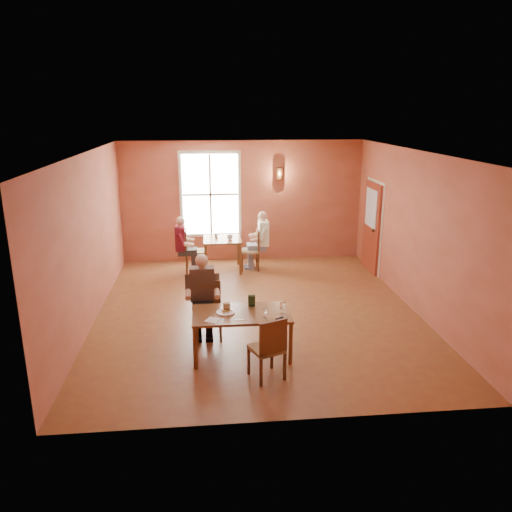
{
  "coord_description": "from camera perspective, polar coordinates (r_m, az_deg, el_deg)",
  "views": [
    {
      "loc": [
        -0.92,
        -8.81,
        3.73
      ],
      "look_at": [
        0.0,
        0.2,
        1.05
      ],
      "focal_mm": 35.0,
      "sensor_mm": 36.0,
      "label": 1
    }
  ],
  "objects": [
    {
      "name": "goblet_c",
      "position": [
        7.54,
        1.06,
        -6.39
      ],
      "size": [
        0.1,
        0.1,
        0.19
      ],
      "primitive_type": null,
      "rotation": [
        0.0,
        0.0,
        0.42
      ],
      "color": "white",
      "rests_on": "main_table"
    },
    {
      "name": "second_table",
      "position": [
        11.93,
        -3.84,
        0.19
      ],
      "size": [
        0.88,
        0.88,
        0.78
      ],
      "primitive_type": null,
      "color": "brown",
      "rests_on": "ground"
    },
    {
      "name": "ceiling",
      "position": [
        8.88,
        0.13,
        11.78
      ],
      "size": [
        6.0,
        7.0,
        0.04
      ],
      "primitive_type": "cube",
      "color": "white",
      "rests_on": "wall_back"
    },
    {
      "name": "diner_main",
      "position": [
        8.31,
        -5.47,
        -5.15
      ],
      "size": [
        0.54,
        0.54,
        1.35
      ],
      "primitive_type": null,
      "rotation": [
        0.0,
        0.0,
        3.14
      ],
      "color": "black",
      "rests_on": "ground"
    },
    {
      "name": "wall_sconce",
      "position": [
        12.44,
        2.67,
        9.4
      ],
      "size": [
        0.16,
        0.16,
        0.28
      ],
      "primitive_type": "cylinder",
      "color": "brown",
      "rests_on": "wall_back"
    },
    {
      "name": "wall_back",
      "position": [
        12.54,
        -1.54,
        6.24
      ],
      "size": [
        6.0,
        0.04,
        3.0
      ],
      "primitive_type": "cube",
      "color": "brown",
      "rests_on": "ground"
    },
    {
      "name": "knife",
      "position": [
        7.5,
        -1.74,
        -7.26
      ],
      "size": [
        0.2,
        0.04,
        0.0
      ],
      "primitive_type": "cube",
      "rotation": [
        0.0,
        0.0,
        -0.1
      ],
      "color": "white",
      "rests_on": "main_table"
    },
    {
      "name": "door",
      "position": [
        12.06,
        13.02,
        3.22
      ],
      "size": [
        0.12,
        1.04,
        2.1
      ],
      "primitive_type": "cube",
      "color": "maroon",
      "rests_on": "ground"
    },
    {
      "name": "chair_diner_white",
      "position": [
        11.94,
        -0.73,
        0.72
      ],
      "size": [
        0.43,
        0.43,
        0.97
      ],
      "primitive_type": null,
      "rotation": [
        0.0,
        0.0,
        1.57
      ],
      "color": "brown",
      "rests_on": "ground"
    },
    {
      "name": "chair_diner_maroon",
      "position": [
        11.89,
        -6.98,
        0.64
      ],
      "size": [
        0.45,
        0.45,
        1.01
      ],
      "primitive_type": null,
      "rotation": [
        0.0,
        0.0,
        -1.57
      ],
      "color": "brown",
      "rests_on": "ground"
    },
    {
      "name": "napkin",
      "position": [
        7.5,
        -4.97,
        -7.31
      ],
      "size": [
        0.26,
        0.26,
        0.01
      ],
      "primitive_type": "cube",
      "rotation": [
        0.0,
        0.0,
        -0.51
      ],
      "color": "white",
      "rests_on": "main_table"
    },
    {
      "name": "plate_food",
      "position": [
        7.74,
        -3.51,
        -6.39
      ],
      "size": [
        0.29,
        0.29,
        0.04
      ],
      "primitive_type": "cylinder",
      "rotation": [
        0.0,
        0.0,
        0.02
      ],
      "color": "white",
      "rests_on": "main_table"
    },
    {
      "name": "main_table",
      "position": [
        7.88,
        -1.68,
        -8.87
      ],
      "size": [
        1.51,
        0.85,
        0.71
      ],
      "primitive_type": null,
      "color": "brown",
      "rests_on": "ground"
    },
    {
      "name": "sandwich",
      "position": [
        7.8,
        -3.38,
        -5.87
      ],
      "size": [
        0.11,
        0.1,
        0.12
      ],
      "primitive_type": "cube",
      "rotation": [
        0.0,
        0.0,
        0.15
      ],
      "color": "tan",
      "rests_on": "main_table"
    },
    {
      "name": "wall_left",
      "position": [
        9.32,
        -18.56,
        1.78
      ],
      "size": [
        0.04,
        7.0,
        3.0
      ],
      "primitive_type": "cube",
      "color": "brown",
      "rests_on": "ground"
    },
    {
      "name": "chair_empty",
      "position": [
        7.2,
        1.22,
        -10.37
      ],
      "size": [
        0.55,
        0.55,
        0.96
      ],
      "primitive_type": null,
      "rotation": [
        0.0,
        0.0,
        0.38
      ],
      "color": "#422413",
      "rests_on": "ground"
    },
    {
      "name": "cup_b",
      "position": [
        11.93,
        -4.59,
        2.35
      ],
      "size": [
        0.11,
        0.11,
        0.09
      ],
      "primitive_type": "imported",
      "rotation": [
        0.0,
        0.0,
        -0.12
      ],
      "color": "white",
      "rests_on": "second_table"
    },
    {
      "name": "wall_front",
      "position": [
        5.83,
        3.71,
        -6.03
      ],
      "size": [
        6.0,
        0.04,
        3.0
      ],
      "primitive_type": "cube",
      "color": "brown",
      "rests_on": "ground"
    },
    {
      "name": "ground",
      "position": [
        9.61,
        0.12,
        -6.35
      ],
      "size": [
        6.0,
        7.0,
        0.01
      ],
      "primitive_type": "cube",
      "color": "brown",
      "rests_on": "ground"
    },
    {
      "name": "wall_right",
      "position": [
        9.89,
        17.7,
        2.67
      ],
      "size": [
        0.04,
        7.0,
        3.0
      ],
      "primitive_type": "cube",
      "color": "brown",
      "rests_on": "ground"
    },
    {
      "name": "sunglasses",
      "position": [
        7.53,
        2.69,
        -7.11
      ],
      "size": [
        0.12,
        0.1,
        0.02
      ],
      "primitive_type": "cube",
      "rotation": [
        0.0,
        0.0,
        0.55
      ],
      "color": "black",
      "rests_on": "main_table"
    },
    {
      "name": "goblet_b",
      "position": [
        7.67,
        3.03,
        -5.92
      ],
      "size": [
        0.08,
        0.08,
        0.2
      ],
      "primitive_type": null,
      "rotation": [
        0.0,
        0.0,
        0.0
      ],
      "color": "white",
      "rests_on": "main_table"
    },
    {
      "name": "diner_maroon",
      "position": [
        11.86,
        -7.15,
        1.3
      ],
      "size": [
        0.52,
        0.52,
        1.3
      ],
      "primitive_type": null,
      "rotation": [
        0.0,
        0.0,
        -1.57
      ],
      "color": "#58141C",
      "rests_on": "ground"
    },
    {
      "name": "menu_stand",
      "position": [
        7.94,
        -0.5,
        -5.14
      ],
      "size": [
        0.12,
        0.06,
        0.19
      ],
      "primitive_type": "cube",
      "rotation": [
        0.0,
        0.0,
        -0.04
      ],
      "color": "#1F3F23",
      "rests_on": "main_table"
    },
    {
      "name": "chair_diner_main",
      "position": [
        8.41,
        -5.43,
        -6.34
      ],
      "size": [
        0.42,
        0.42,
        0.95
      ],
      "primitive_type": null,
      "rotation": [
        0.0,
        0.0,
        3.14
      ],
      "color": "#5A2513",
      "rests_on": "ground"
    },
    {
      "name": "window",
      "position": [
        12.42,
        -5.23,
        7.02
      ],
      "size": [
        1.36,
        0.1,
        1.96
      ],
      "primitive_type": "cube",
      "color": "white",
      "rests_on": "wall_back"
    },
    {
      "name": "diner_white",
      "position": [
        11.89,
        -0.59,
        1.6
      ],
      "size": [
        0.54,
        0.54,
        1.35
      ],
      "primitive_type": null,
      "rotation": [
        0.0,
        0.0,
        1.57
      ],
      "color": "silver",
      "rests_on": "ground"
    },
    {
      "name": "cup_a",
      "position": [
        11.73,
        -3.0,
        2.16
      ],
      "size": [
        0.17,
        0.17,
        0.11
      ],
      "primitive_type": "imported",
      "rotation": [
        0.0,
        0.0,
        -0.31
      ],
      "color": "white",
      "rests_on": "second_table"
    }
  ]
}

